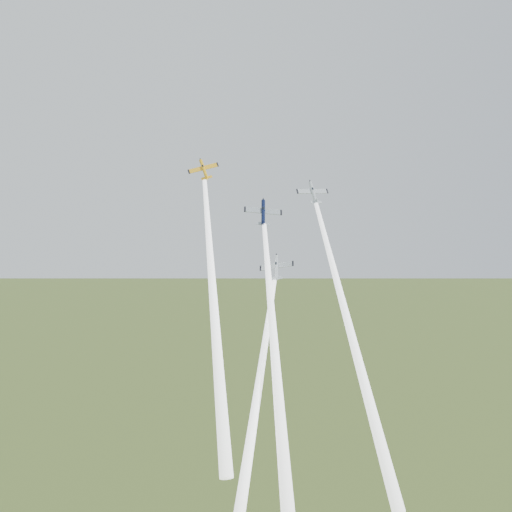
# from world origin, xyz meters

# --- Properties ---
(plane_yellow) EXTENTS (8.21, 4.94, 7.70)m
(plane_yellow) POSITION_xyz_m (-9.94, 3.85, 110.62)
(plane_yellow) COLOR #F8B015
(smoke_trail_yellow) EXTENTS (2.64, 39.04, 52.41)m
(smoke_trail_yellow) POSITION_xyz_m (-10.05, -16.56, 82.54)
(smoke_trail_yellow) COLOR white
(plane_navy) EXTENTS (9.30, 6.51, 8.23)m
(plane_navy) POSITION_xyz_m (2.54, -0.66, 101.11)
(plane_navy) COLOR #0B1333
(smoke_trail_navy) EXTENTS (5.07, 36.59, 48.96)m
(smoke_trail_navy) POSITION_xyz_m (1.16, -19.76, 74.75)
(smoke_trail_navy) COLOR white
(plane_silver_right) EXTENTS (8.37, 6.30, 7.03)m
(plane_silver_right) POSITION_xyz_m (15.47, 5.71, 105.72)
(plane_silver_right) COLOR silver
(smoke_trail_silver_right) EXTENTS (7.09, 41.52, 55.83)m
(smoke_trail_silver_right) POSITION_xyz_m (17.91, -15.81, 75.93)
(smoke_trail_silver_right) COLOR white
(plane_silver_low) EXTENTS (8.04, 8.15, 7.73)m
(plane_silver_low) POSITION_xyz_m (4.12, -7.18, 89.62)
(plane_silver_low) COLOR #B2BAC1
(smoke_trail_silver_low) EXTENTS (17.55, 34.90, 49.92)m
(smoke_trail_silver_low) POSITION_xyz_m (-3.92, -24.95, 62.78)
(smoke_trail_silver_low) COLOR white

